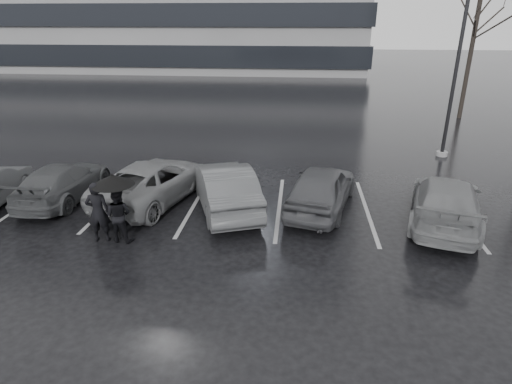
{
  "coord_description": "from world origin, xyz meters",
  "views": [
    {
      "loc": [
        1.09,
        -10.24,
        5.7
      ],
      "look_at": [
        -0.02,
        1.0,
        1.1
      ],
      "focal_mm": 30.0,
      "sensor_mm": 36.0,
      "label": 1
    }
  ],
  "objects": [
    {
      "name": "stall_stripes",
      "position": [
        -0.8,
        2.5,
        0.0
      ],
      "size": [
        19.72,
        5.0,
        0.0
      ],
      "color": "#9B9B9D",
      "rests_on": "ground"
    },
    {
      "name": "car_main",
      "position": [
        1.92,
        2.5,
        0.72
      ],
      "size": [
        2.7,
        4.5,
        1.43
      ],
      "primitive_type": "imported",
      "rotation": [
        0.0,
        0.0,
        2.89
      ],
      "color": "black",
      "rests_on": "ground"
    },
    {
      "name": "ground",
      "position": [
        0.0,
        0.0,
        0.0
      ],
      "size": [
        160.0,
        160.0,
        0.0
      ],
      "primitive_type": "plane",
      "color": "black",
      "rests_on": "ground"
    },
    {
      "name": "tree_north",
      "position": [
        11.0,
        17.0,
        4.25
      ],
      "size": [
        0.26,
        0.26,
        8.5
      ],
      "primitive_type": "cylinder",
      "color": "black",
      "rests_on": "ground"
    },
    {
      "name": "car_west_a",
      "position": [
        -1.13,
        2.23,
        0.74
      ],
      "size": [
        2.99,
        4.75,
        1.48
      ],
      "primitive_type": "imported",
      "rotation": [
        0.0,
        0.0,
        3.49
      ],
      "color": "#303033",
      "rests_on": "ground"
    },
    {
      "name": "car_east",
      "position": [
        5.55,
        1.86,
        0.68
      ],
      "size": [
        3.14,
        5.04,
        1.36
      ],
      "primitive_type": "imported",
      "rotation": [
        0.0,
        0.0,
        2.86
      ],
      "color": "#4F4F51",
      "rests_on": "ground"
    },
    {
      "name": "car_west_b",
      "position": [
        -3.61,
        2.69,
        0.68
      ],
      "size": [
        3.46,
        5.28,
        1.35
      ],
      "primitive_type": "imported",
      "rotation": [
        0.0,
        0.0,
        2.87
      ],
      "color": "#4F4F51",
      "rests_on": "ground"
    },
    {
      "name": "car_west_c",
      "position": [
        -6.67,
        2.46,
        0.62
      ],
      "size": [
        1.84,
        4.29,
        1.23
      ],
      "primitive_type": "imported",
      "rotation": [
        0.0,
        0.0,
        3.12
      ],
      "color": "black",
      "rests_on": "ground"
    },
    {
      "name": "lamp_post",
      "position": [
        7.55,
        8.77,
        4.07
      ],
      "size": [
        0.49,
        0.49,
        8.89
      ],
      "rotation": [
        0.0,
        0.0,
        0.35
      ],
      "color": "gray",
      "rests_on": "ground"
    },
    {
      "name": "pedestrian_right",
      "position": [
        -3.65,
        -0.19,
        0.77
      ],
      "size": [
        0.8,
        0.65,
        1.54
      ],
      "primitive_type": "imported",
      "rotation": [
        0.0,
        0.0,
        3.05
      ],
      "color": "black",
      "rests_on": "ground"
    },
    {
      "name": "pedestrian_left",
      "position": [
        -4.18,
        -0.24,
        0.86
      ],
      "size": [
        0.68,
        0.51,
        1.71
      ],
      "primitive_type": "imported",
      "rotation": [
        0.0,
        0.0,
        3.31
      ],
      "color": "black",
      "rests_on": "ground"
    },
    {
      "name": "umbrella",
      "position": [
        -3.72,
        -0.11,
        1.75
      ],
      "size": [
        1.13,
        1.13,
        1.92
      ],
      "color": "black",
      "rests_on": "ground"
    }
  ]
}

